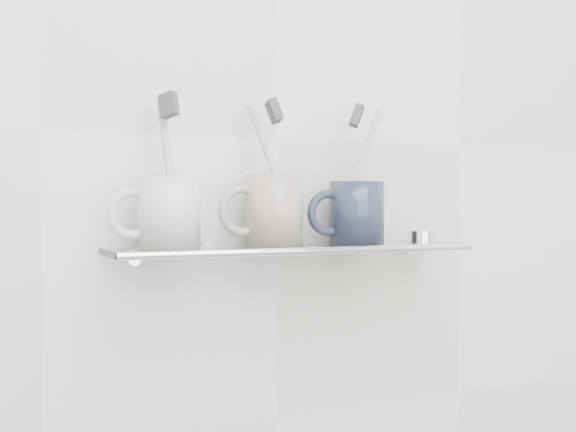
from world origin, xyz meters
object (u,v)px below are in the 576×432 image
mug_left (169,213)px  mug_right (357,213)px  mug_center (274,210)px  shelf_glass (295,248)px

mug_left → mug_right: size_ratio=1.01×
mug_center → mug_right: size_ratio=1.09×
mug_left → mug_center: bearing=-24.9°
shelf_glass → mug_left: mug_left is taller
shelf_glass → mug_center: bearing=169.9°
mug_left → mug_center: size_ratio=0.93×
mug_left → mug_center: (0.14, 0.00, 0.00)m
mug_right → mug_center: bearing=-161.7°
mug_center → mug_right: (0.13, 0.00, -0.00)m
mug_left → mug_right: mug_left is taller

